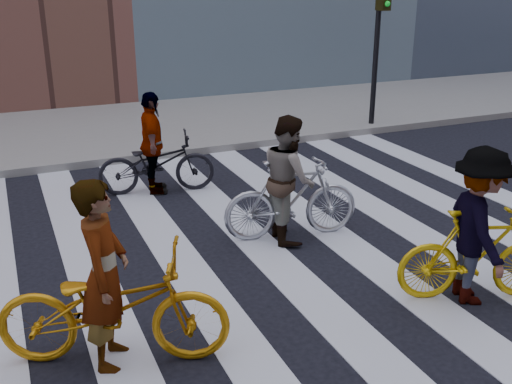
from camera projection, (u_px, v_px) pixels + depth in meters
ground at (319, 258)px, 7.67m from camera, size 100.00×100.00×0.00m
sidewalk_far at (163, 125)px, 14.10m from camera, size 100.00×5.00×0.15m
zebra_crosswalk at (319, 257)px, 7.67m from camera, size 8.25×10.00×0.01m
traffic_signal at (380, 29)px, 13.12m from camera, size 0.22×0.42×3.33m
bike_yellow_left at (113, 307)px, 5.47m from camera, size 2.25×1.48×1.12m
bike_silver_mid at (291, 199)px, 8.10m from camera, size 1.93×0.84×1.12m
bike_yellow_right at (477, 255)px, 6.56m from camera, size 1.82×1.08×1.06m
bike_dark_rear at (157, 164)px, 9.80m from camera, size 1.98×1.01×0.99m
rider_left at (104, 275)px, 5.33m from camera, size 0.65×0.77×1.81m
rider_mid at (288, 178)px, 7.98m from camera, size 0.78×0.93×1.72m
rider_right at (478, 226)px, 6.42m from camera, size 1.01×1.29×1.75m
rider_rear at (152, 144)px, 9.67m from camera, size 0.59×1.05×1.68m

